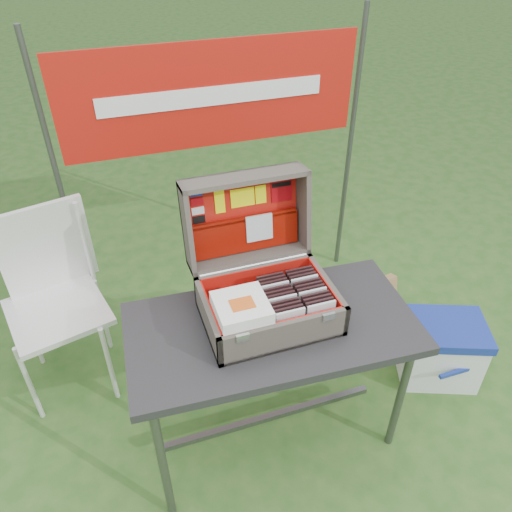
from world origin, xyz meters
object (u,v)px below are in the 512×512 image
object	(u,v)px
chair	(58,314)
cardboard_box	(373,310)
table	(271,383)
suitcase	(265,262)
cooler	(440,350)

from	to	relation	value
chair	cardboard_box	distance (m)	1.72
chair	cardboard_box	bearing A→B (deg)	-20.71
table	suitcase	world-z (taller)	suitcase
cooler	chair	size ratio (longest dim) A/B	0.42
cardboard_box	cooler	bearing A→B (deg)	-76.90
cooler	chair	distance (m)	1.98
table	suitcase	distance (m)	0.63
suitcase	chair	bearing A→B (deg)	147.90
cooler	cardboard_box	xyz separation A→B (m)	(-0.19, 0.39, -0.00)
suitcase	chair	size ratio (longest dim) A/B	0.55
suitcase	cooler	size ratio (longest dim) A/B	1.30
table	suitcase	xyz separation A→B (m)	(-0.00, 0.10, 0.62)
suitcase	cardboard_box	xyz separation A→B (m)	(0.81, 0.36, -0.82)
cooler	cardboard_box	distance (m)	0.43
table	suitcase	bearing A→B (deg)	94.49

